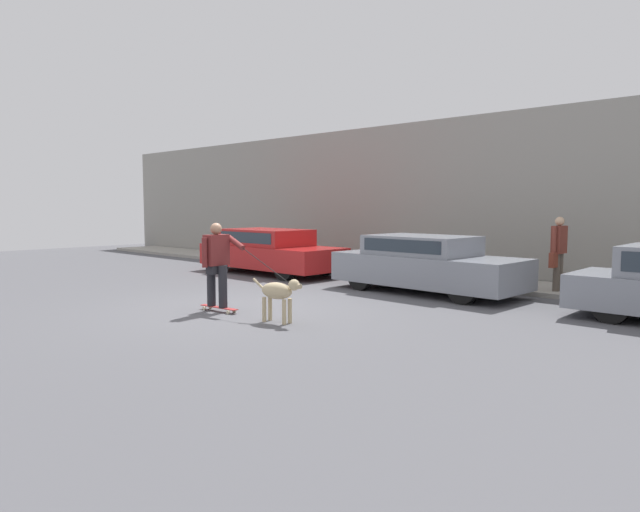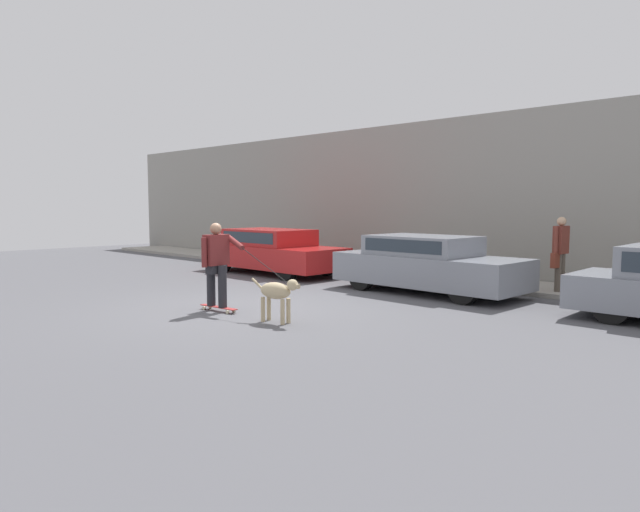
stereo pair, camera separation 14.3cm
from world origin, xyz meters
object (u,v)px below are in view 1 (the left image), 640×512
object	(u,v)px
parked_car_1	(426,265)
pedestrian_with_bag	(558,250)
dog	(279,293)
skateboarder	(217,262)
parked_car_0	(270,251)

from	to	relation	value
parked_car_1	pedestrian_with_bag	xyz separation A→B (m)	(2.31, 1.57, 0.35)
dog	pedestrian_with_bag	world-z (taller)	pedestrian_with_bag
parked_car_1	skateboarder	distance (m)	4.82
dog	skateboarder	bearing A→B (deg)	174.08
dog	skateboarder	size ratio (longest dim) A/B	0.44
dog	skateboarder	distance (m)	1.64
skateboarder	dog	bearing A→B (deg)	-2.26
parked_car_0	skateboarder	world-z (taller)	skateboarder
parked_car_1	pedestrian_with_bag	distance (m)	2.82
dog	parked_car_0	bearing A→B (deg)	130.97
parked_car_0	pedestrian_with_bag	distance (m)	7.71
parked_car_1	parked_car_0	bearing A→B (deg)	-178.35
skateboarder	pedestrian_with_bag	xyz separation A→B (m)	(3.85, 6.13, 0.07)
parked_car_1	skateboarder	xyz separation A→B (m)	(-1.54, -4.56, 0.29)
parked_car_1	dog	distance (m)	4.49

